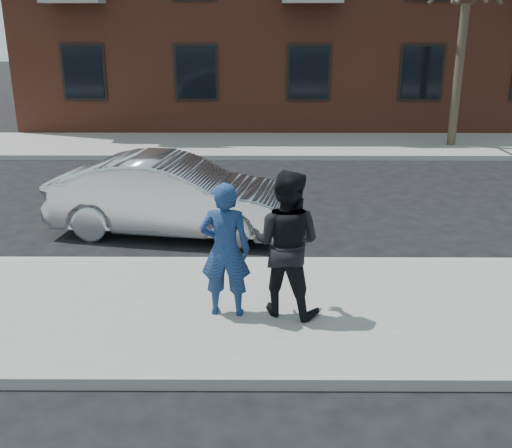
{
  "coord_description": "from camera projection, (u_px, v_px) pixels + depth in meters",
  "views": [
    {
      "loc": [
        -1.57,
        -7.74,
        3.99
      ],
      "look_at": [
        -1.61,
        0.4,
        1.16
      ],
      "focal_mm": 42.0,
      "sensor_mm": 36.0,
      "label": 1
    }
  ],
  "objects": [
    {
      "name": "man_peacoat",
      "position": [
        286.0,
        243.0,
        7.92
      ],
      "size": [
        1.18,
        1.06,
        2.0
      ],
      "rotation": [
        0.0,
        0.0,
        2.77
      ],
      "color": "black",
      "rests_on": "near_sidewalk"
    },
    {
      "name": "far_curb",
      "position": [
        313.0,
        158.0,
        17.52
      ],
      "size": [
        50.0,
        0.1,
        0.15
      ],
      "primitive_type": "cube",
      "color": "#999691",
      "rests_on": "ground"
    },
    {
      "name": "man_hoodie",
      "position": [
        225.0,
        250.0,
        7.9
      ],
      "size": [
        0.7,
        0.53,
        1.85
      ],
      "rotation": [
        0.0,
        0.0,
        3.07
      ],
      "color": "navy",
      "rests_on": "near_sidewalk"
    },
    {
      "name": "silver_sedan",
      "position": [
        171.0,
        196.0,
        11.41
      ],
      "size": [
        4.75,
        2.27,
        1.5
      ],
      "primitive_type": "imported",
      "rotation": [
        0.0,
        0.0,
        1.42
      ],
      "color": "#B7BABF",
      "rests_on": "ground"
    },
    {
      "name": "near_sidewalk",
      "position": [
        371.0,
        313.0,
        8.35
      ],
      "size": [
        50.0,
        3.5,
        0.15
      ],
      "primitive_type": "cube",
      "color": "gray",
      "rests_on": "ground"
    },
    {
      "name": "far_sidewalk",
      "position": [
        308.0,
        145.0,
        19.22
      ],
      "size": [
        50.0,
        3.5,
        0.15
      ],
      "primitive_type": "cube",
      "color": "gray",
      "rests_on": "ground"
    },
    {
      "name": "ground",
      "position": [
        368.0,
        309.0,
        8.61
      ],
      "size": [
        100.0,
        100.0,
        0.0
      ],
      "primitive_type": "plane",
      "color": "black",
      "rests_on": "ground"
    },
    {
      "name": "near_curb",
      "position": [
        352.0,
        263.0,
        10.05
      ],
      "size": [
        50.0,
        0.1,
        0.15
      ],
      "primitive_type": "cube",
      "color": "#999691",
      "rests_on": "ground"
    }
  ]
}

